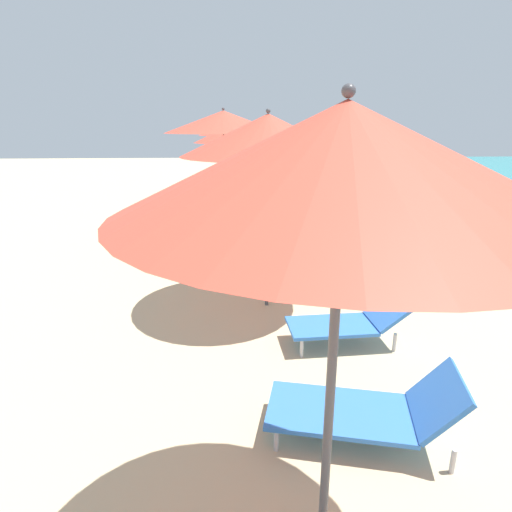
# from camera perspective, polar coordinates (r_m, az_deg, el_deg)

# --- Properties ---
(umbrella_third) EXTENTS (2.06, 2.06, 2.63)m
(umbrella_third) POSITION_cam_1_polar(r_m,az_deg,el_deg) (1.90, 11.85, 12.56)
(umbrella_third) COLOR #4C4C51
(umbrella_third) RESTS_ON ground
(lounger_third_shoreside) EXTENTS (1.60, 0.96, 0.64)m
(lounger_third_shoreside) POSITION_cam_1_polar(r_m,az_deg,el_deg) (3.73, 14.75, -19.29)
(lounger_third_shoreside) COLOR blue
(lounger_third_shoreside) RESTS_ON ground
(umbrella_fourth) EXTENTS (2.27, 2.27, 2.67)m
(umbrella_fourth) POSITION_cam_1_polar(r_m,az_deg,el_deg) (5.59, 1.63, 15.97)
(umbrella_fourth) COLOR #4C4C51
(umbrella_fourth) RESTS_ON ground
(lounger_fourth_shoreside) EXTENTS (1.45, 0.78, 0.58)m
(lounger_fourth_shoreside) POSITION_cam_1_polar(r_m,az_deg,el_deg) (7.19, 8.16, -0.39)
(lounger_fourth_shoreside) COLOR blue
(lounger_fourth_shoreside) RESTS_ON ground
(lounger_fourth_inland) EXTENTS (1.36, 0.63, 0.53)m
(lounger_fourth_inland) POSITION_cam_1_polar(r_m,az_deg,el_deg) (5.07, 12.21, -8.74)
(lounger_fourth_inland) COLOR blue
(lounger_fourth_inland) RESTS_ON ground
(umbrella_fifth) EXTENTS (2.47, 2.47, 2.82)m
(umbrella_fifth) POSITION_cam_1_polar(r_m,az_deg,el_deg) (9.18, -4.42, 17.58)
(umbrella_fifth) COLOR #4C4C51
(umbrella_fifth) RESTS_ON ground
(lounger_fifth_shoreside) EXTENTS (1.51, 0.91, 0.67)m
(lounger_fifth_shoreside) POSITION_cam_1_polar(r_m,az_deg,el_deg) (10.36, -1.05, 5.40)
(lounger_fifth_shoreside) COLOR blue
(lounger_fifth_shoreside) RESTS_ON ground
(lounger_fifth_inland) EXTENTS (1.48, 0.73, 0.59)m
(lounger_fifth_inland) POSITION_cam_1_polar(r_m,az_deg,el_deg) (8.55, 2.59, 2.35)
(lounger_fifth_inland) COLOR yellow
(lounger_fifth_inland) RESTS_ON ground
(umbrella_sixth) EXTENTS (2.20, 2.20, 2.54)m
(umbrella_sixth) POSITION_cam_1_polar(r_m,az_deg,el_deg) (12.76, -3.36, 16.14)
(umbrella_sixth) COLOR silver
(umbrella_sixth) RESTS_ON ground
(lounger_sixth_shoreside) EXTENTS (1.69, 0.93, 0.50)m
(lounger_sixth_shoreside) POSITION_cam_1_polar(r_m,az_deg,el_deg) (13.93, 1.03, 8.06)
(lounger_sixth_shoreside) COLOR #D8593F
(lounger_sixth_shoreside) RESTS_ON ground
(lounger_sixth_inland) EXTENTS (1.47, 0.72, 0.61)m
(lounger_sixth_inland) POSITION_cam_1_polar(r_m,az_deg,el_deg) (11.85, 1.46, 6.54)
(lounger_sixth_inland) COLOR yellow
(lounger_sixth_inland) RESTS_ON ground
(umbrella_farthest) EXTENTS (2.37, 2.37, 2.71)m
(umbrella_farthest) POSITION_cam_1_polar(r_m,az_deg,el_deg) (16.44, -3.51, 16.87)
(umbrella_farthest) COLOR olive
(umbrella_farthest) RESTS_ON ground
(lounger_farthest_shoreside) EXTENTS (1.48, 0.69, 0.50)m
(lounger_farthest_shoreside) POSITION_cam_1_polar(r_m,az_deg,el_deg) (17.50, -0.43, 9.98)
(lounger_farthest_shoreside) COLOR blue
(lounger_farthest_shoreside) RESTS_ON ground
(lounger_farthest_inland) EXTENTS (1.26, 0.75, 0.58)m
(lounger_farthest_inland) POSITION_cam_1_polar(r_m,az_deg,el_deg) (15.35, -0.62, 9.00)
(lounger_farthest_inland) COLOR blue
(lounger_farthest_inland) RESTS_ON ground
(person_walking_mid) EXTENTS (0.40, 0.30, 1.65)m
(person_walking_mid) POSITION_cam_1_polar(r_m,az_deg,el_deg) (21.32, 5.08, 13.24)
(person_walking_mid) COLOR silver
(person_walking_mid) RESTS_ON ground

